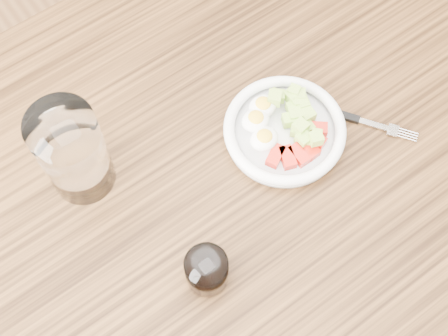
{
  "coord_description": "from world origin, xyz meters",
  "views": [
    {
      "loc": [
        -0.23,
        -0.3,
        1.65
      ],
      "look_at": [
        -0.01,
        0.01,
        0.8
      ],
      "focal_mm": 50.0,
      "sensor_mm": 36.0,
      "label": 1
    }
  ],
  "objects": [
    {
      "name": "ground",
      "position": [
        0.0,
        0.0,
        0.0
      ],
      "size": [
        4.0,
        4.0,
        0.0
      ],
      "primitive_type": "plane",
      "color": "brown",
      "rests_on": "ground"
    },
    {
      "name": "water_glass",
      "position": [
        -0.18,
        0.13,
        0.86
      ],
      "size": [
        0.1,
        0.1,
        0.17
      ],
      "primitive_type": "cylinder",
      "color": "white",
      "rests_on": "dining_table"
    },
    {
      "name": "dining_table",
      "position": [
        0.0,
        0.0,
        0.67
      ],
      "size": [
        1.5,
        0.9,
        0.77
      ],
      "color": "brown",
      "rests_on": "ground"
    },
    {
      "name": "coffee_glass",
      "position": [
        -0.12,
        -0.1,
        0.8
      ],
      "size": [
        0.06,
        0.06,
        0.07
      ],
      "color": "white",
      "rests_on": "dining_table"
    },
    {
      "name": "fork",
      "position": [
        0.21,
        -0.02,
        0.77
      ],
      "size": [
        0.12,
        0.16,
        0.01
      ],
      "color": "black",
      "rests_on": "dining_table"
    },
    {
      "name": "bowl",
      "position": [
        0.11,
        0.01,
        0.79
      ],
      "size": [
        0.19,
        0.19,
        0.05
      ],
      "color": "white",
      "rests_on": "dining_table"
    }
  ]
}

